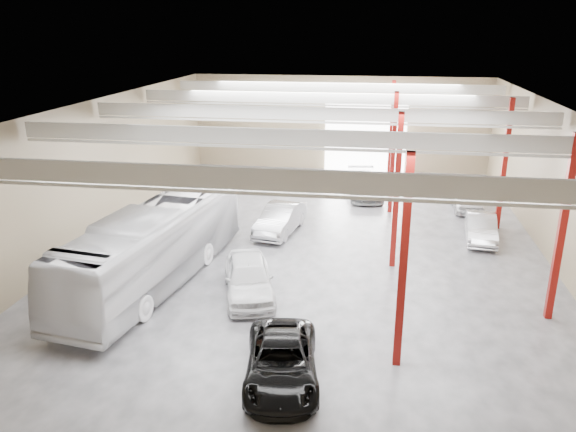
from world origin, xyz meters
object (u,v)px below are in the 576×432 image
(car_row_a, at_px, (249,278))
(car_right_near, at_px, (481,228))
(black_sedan, at_px, (282,362))
(car_right_far, at_px, (466,198))
(car_row_b, at_px, (280,219))
(car_row_c, at_px, (364,185))
(coach_bus, at_px, (155,246))

(car_row_a, xyz_separation_m, car_right_near, (10.30, 8.00, -0.13))
(black_sedan, bearing_deg, car_right_far, 58.12)
(car_row_b, bearing_deg, car_row_a, -80.20)
(car_right_far, bearing_deg, car_row_c, 162.48)
(car_row_c, xyz_separation_m, car_right_near, (6.10, -7.00, -0.07))
(car_row_a, relative_size, car_right_near, 1.15)
(black_sedan, height_order, car_row_a, car_row_a)
(coach_bus, xyz_separation_m, black_sedan, (6.45, -6.15, -1.00))
(car_row_c, bearing_deg, black_sedan, -103.66)
(car_row_b, height_order, car_right_near, car_row_b)
(car_row_c, bearing_deg, car_right_near, -57.23)
(car_row_c, bearing_deg, car_row_b, -127.55)
(coach_bus, height_order, car_row_b, coach_bus)
(coach_bus, xyz_separation_m, car_row_c, (8.37, 14.33, -0.92))
(car_row_a, bearing_deg, car_right_near, 21.06)
(black_sedan, bearing_deg, car_row_c, 75.97)
(car_row_a, xyz_separation_m, car_row_b, (0.00, 7.50, -0.05))
(car_row_b, bearing_deg, car_right_near, 12.58)
(car_row_a, bearing_deg, car_row_b, 73.23)
(car_row_a, height_order, car_right_near, car_row_a)
(car_row_c, relative_size, car_right_far, 1.27)
(black_sedan, relative_size, car_row_a, 1.01)
(car_row_b, bearing_deg, car_row_c, 70.56)
(black_sedan, xyz_separation_m, car_row_c, (1.92, 20.48, 0.08))
(coach_bus, bearing_deg, car_row_b, 66.71)
(car_right_near, bearing_deg, car_row_c, 136.40)
(black_sedan, distance_m, car_row_a, 5.94)
(black_sedan, bearing_deg, coach_bus, 127.66)
(black_sedan, distance_m, car_right_near, 15.68)
(coach_bus, height_order, car_row_a, coach_bus)
(coach_bus, distance_m, car_row_b, 8.05)
(coach_bus, relative_size, car_row_c, 2.34)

